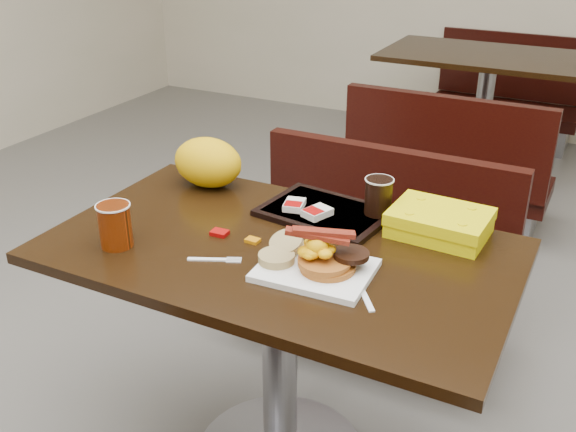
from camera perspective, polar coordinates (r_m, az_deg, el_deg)
The scene contains 23 objects.
table_near at distance 1.92m, azimuth -0.71°, elevation -12.48°, with size 1.20×0.70×0.75m, color black, non-canonical shape.
bench_near_n at distance 2.47m, azimuth 6.90°, elevation -3.67°, with size 1.00×0.46×0.72m, color black, non-canonical shape.
table_far at distance 4.17m, azimuth 16.36°, elevation 8.16°, with size 1.20×0.70×0.75m, color black, non-canonical shape.
bench_far_s at distance 3.52m, azimuth 13.90°, elevation 5.01°, with size 1.00×0.46×0.72m, color black, non-canonical shape.
bench_far_n at distance 4.84m, azimuth 18.12°, elevation 10.11°, with size 1.00×0.46×0.72m, color black, non-canonical shape.
platter at distance 1.59m, azimuth 2.37°, elevation -4.67°, with size 0.27×0.21×0.02m, color white.
pancake_stack at distance 1.58m, azimuth 3.43°, elevation -4.13°, with size 0.13×0.13×0.03m, color #A5631B.
sausage_patty at distance 1.58m, azimuth 5.47°, elevation -3.31°, with size 0.09×0.09×0.01m, color black.
scrambled_eggs at distance 1.57m, azimuth 2.52°, elevation -2.76°, with size 0.10×0.08×0.05m, color #F5B704.
bacon_strips at distance 1.55m, azimuth 2.55°, elevation -1.63°, with size 0.15×0.07×0.01m, color #400408, non-canonical shape.
muffin_bottom at distance 1.61m, azimuth -1.00°, elevation -3.61°, with size 0.09×0.09×0.02m, color tan.
muffin_top at distance 1.65m, azimuth -0.13°, elevation -2.35°, with size 0.09×0.09×0.02m, color tan.
coffee_cup_near at distance 1.75m, azimuth -14.65°, elevation -0.80°, with size 0.08×0.08×0.12m, color #8E2805.
fork at distance 1.66m, azimuth -6.99°, elevation -3.72°, with size 0.13×0.02×0.00m, color white, non-canonical shape.
knife at distance 1.53m, azimuth 6.44°, elevation -6.49°, with size 0.16×0.01×0.00m, color white.
condiment_syrup at distance 1.74m, azimuth -3.06°, elevation -2.10°, with size 0.04×0.03×0.01m, color #C36F08.
condiment_ketchup at distance 1.78m, azimuth -5.91°, elevation -1.45°, with size 0.04×0.03×0.01m, color #8C0504.
tray at distance 1.88m, azimuth 3.22°, elevation 0.30°, with size 0.35×0.25×0.02m, color black.
hashbrown_sleeve_left at distance 1.88m, azimuth 0.55°, elevation 0.96°, with size 0.05×0.07×0.02m, color silver.
hashbrown_sleeve_right at distance 1.84m, azimuth 2.52°, elevation 0.31°, with size 0.06×0.08×0.02m, color silver.
coffee_cup_far at distance 1.85m, azimuth 7.79°, elevation 1.69°, with size 0.08×0.08×0.10m, color black.
clamshell at distance 1.81m, azimuth 12.90°, elevation -0.56°, with size 0.25×0.19×0.07m, color #E0D103.
paper_bag at distance 2.06m, azimuth -6.90°, elevation 4.61°, with size 0.22×0.16×0.15m, color yellow.
Camera 1 is at (0.71, -1.33, 1.57)m, focal length 41.35 mm.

